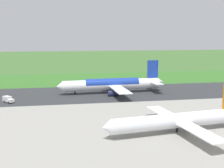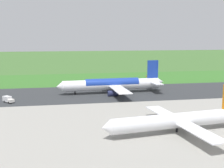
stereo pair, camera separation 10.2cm
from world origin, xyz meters
name	(u,v)px [view 1 (the left image)]	position (x,y,z in m)	size (l,w,h in m)	color
ground_plane	(135,92)	(0.00, 0.00, 0.00)	(800.00, 800.00, 0.00)	#3D662D
runway_asphalt	(135,92)	(0.00, 0.00, 0.03)	(600.00, 41.60, 0.06)	#2D3033
apron_concrete	(184,130)	(0.00, 59.43, 0.03)	(440.00, 110.00, 0.05)	gray
grass_verge_foreground	(120,81)	(0.00, -36.35, 0.02)	(600.00, 80.00, 0.04)	#346B27
airliner_main	(113,84)	(11.24, -0.02, 4.35)	(54.12, 44.25, 15.88)	white
airliner_parked_mid	(178,120)	(2.82, 60.95, 3.66)	(45.87, 37.66, 13.40)	white
service_truck_baggage	(8,99)	(58.57, 12.71, 1.40)	(5.48, 5.87, 2.65)	silver
no_stopping_sign	(146,77)	(-17.41, -37.87, 1.63)	(0.60, 0.10, 2.76)	slate
traffic_cone_orange	(139,80)	(-12.76, -38.71, 0.28)	(0.40, 0.40, 0.55)	orange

